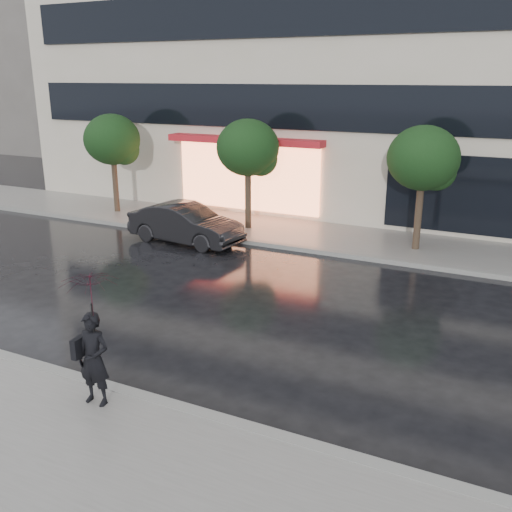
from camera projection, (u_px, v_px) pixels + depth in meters
The scene contains 11 objects.
ground at pixel (151, 369), 10.95m from camera, with size 120.00×120.00×0.00m, color black.
sidewalk_near at pixel (15, 466), 8.15m from camera, with size 60.00×4.50×0.12m, color slate.
sidewalk_far at pixel (329, 237), 19.70m from camera, with size 60.00×3.50×0.12m, color slate.
curb_near at pixel (117, 391), 10.08m from camera, with size 60.00×0.25×0.14m, color gray.
curb_far at pixel (311, 250), 18.20m from camera, with size 60.00×0.25×0.14m, color gray.
bg_building_left at pixel (50, 67), 43.18m from camera, with size 14.00×10.00×12.00m, color #59544F.
tree_far_west at pixel (114, 141), 22.41m from camera, with size 2.20×2.20×3.99m.
tree_mid_west at pixel (250, 150), 19.88m from camera, with size 2.20×2.20×3.99m.
tree_mid_east at pixel (425, 161), 17.36m from camera, with size 2.20×2.20×3.99m.
parked_car at pixel (186, 224), 19.06m from camera, with size 1.40×4.02×1.32m, color black.
pedestrian_with_umbrella at pixel (92, 320), 9.16m from camera, with size 1.00×1.01×2.31m.
Camera 1 is at (6.13, -7.88, 5.39)m, focal length 40.00 mm.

